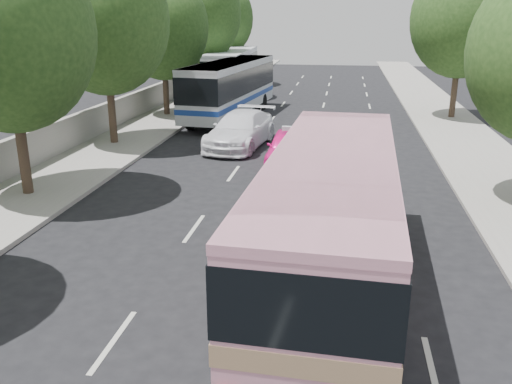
% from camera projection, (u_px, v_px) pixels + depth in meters
% --- Properties ---
extents(ground, '(120.00, 120.00, 0.00)m').
position_uv_depth(ground, '(228.00, 299.00, 12.31)').
color(ground, black).
rests_on(ground, ground).
extents(sidewalk_left, '(4.00, 90.00, 0.15)m').
position_uv_depth(sidewalk_left, '(158.00, 121.00, 32.33)').
color(sidewalk_left, '#9E998E').
rests_on(sidewalk_left, ground).
extents(sidewalk_right, '(4.00, 90.00, 0.12)m').
position_uv_depth(sidewalk_right, '(455.00, 131.00, 29.76)').
color(sidewalk_right, '#9E998E').
rests_on(sidewalk_right, ground).
extents(low_wall, '(0.30, 90.00, 1.50)m').
position_uv_depth(low_wall, '(129.00, 106.00, 32.34)').
color(low_wall, '#9E998E').
rests_on(low_wall, sidewalk_left).
extents(tree_left_b, '(5.70, 5.70, 8.88)m').
position_uv_depth(tree_left_b, '(7.00, 25.00, 17.34)').
color(tree_left_b, '#38281E').
rests_on(tree_left_b, ground).
extents(tree_left_c, '(6.00, 6.00, 9.35)m').
position_uv_depth(tree_left_c, '(105.00, 15.00, 24.77)').
color(tree_left_c, '#38281E').
rests_on(tree_left_c, ground).
extents(tree_left_d, '(5.52, 5.52, 8.60)m').
position_uv_depth(tree_left_d, '(163.00, 23.00, 32.41)').
color(tree_left_d, '#38281E').
rests_on(tree_left_d, ground).
extents(tree_left_e, '(6.30, 6.30, 9.82)m').
position_uv_depth(tree_left_e, '(199.00, 10.00, 39.65)').
color(tree_left_e, '#38281E').
rests_on(tree_left_e, ground).
extents(tree_left_f, '(5.88, 5.88, 9.16)m').
position_uv_depth(tree_left_f, '(220.00, 16.00, 47.31)').
color(tree_left_f, '#38281E').
rests_on(tree_left_f, ground).
extents(tree_right_far, '(6.00, 6.00, 9.35)m').
position_uv_depth(tree_right_far, '(464.00, 15.00, 31.47)').
color(tree_right_far, '#38281E').
rests_on(tree_right_far, ground).
extents(pink_bus, '(3.09, 10.49, 3.31)m').
position_uv_depth(pink_bus, '(331.00, 208.00, 12.01)').
color(pink_bus, pink).
rests_on(pink_bus, ground).
extents(pink_taxi, '(1.71, 4.25, 1.45)m').
position_uv_depth(pink_taxi, '(288.00, 147.00, 23.24)').
color(pink_taxi, '#FF1695').
rests_on(pink_taxi, ground).
extents(white_pickup, '(3.09, 6.00, 1.66)m').
position_uv_depth(white_pickup, '(240.00, 130.00, 26.18)').
color(white_pickup, white).
rests_on(white_pickup, ground).
extents(tour_coach_front, '(3.80, 11.67, 3.43)m').
position_uv_depth(tour_coach_front, '(231.00, 84.00, 33.08)').
color(tour_coach_front, silver).
rests_on(tour_coach_front, ground).
extents(tour_coach_rear, '(2.97, 11.78, 3.50)m').
position_uv_depth(tour_coach_rear, '(232.00, 69.00, 42.12)').
color(tour_coach_rear, white).
rests_on(tour_coach_rear, ground).
extents(taxi_roof_sign, '(0.55, 0.18, 0.18)m').
position_uv_depth(taxi_roof_sign, '(289.00, 128.00, 22.98)').
color(taxi_roof_sign, silver).
rests_on(taxi_roof_sign, pink_taxi).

